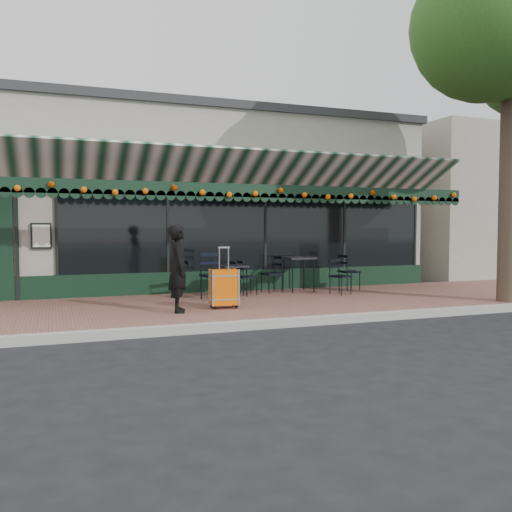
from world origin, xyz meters
name	(u,v)px	position (x,y,z in m)	size (l,w,h in m)	color
ground	(274,327)	(0.00, 0.00, 0.00)	(80.00, 80.00, 0.00)	black
sidewalk	(236,306)	(0.00, 2.00, 0.07)	(18.00, 4.00, 0.15)	brown
curb	(276,323)	(0.00, -0.08, 0.07)	(18.00, 0.16, 0.15)	#9E9E99
restaurant_building	(175,208)	(0.00, 7.84, 2.27)	(12.00, 9.60, 4.50)	gray
neighbor_building_right	(505,209)	(13.00, 8.00, 2.40)	(12.00, 8.00, 4.80)	#A59E91
woman	(179,268)	(-1.36, 1.20, 0.94)	(0.58, 0.38, 1.58)	black
suitcase	(224,288)	(-0.46, 1.36, 0.54)	(0.51, 0.30, 1.15)	#DE5A07
cafe_table_a	(298,260)	(2.01, 3.35, 0.89)	(0.67, 0.67, 0.82)	black
cafe_table_b	(234,268)	(0.30, 3.09, 0.76)	(0.55, 0.55, 0.68)	black
chair_a_left	(272,274)	(1.33, 3.36, 0.58)	(0.43, 0.43, 0.86)	black
chair_a_right	(349,272)	(3.30, 3.18, 0.59)	(0.44, 0.44, 0.88)	black
chair_a_front	(340,277)	(2.65, 2.45, 0.56)	(0.41, 0.41, 0.81)	black
chair_b_left	(226,279)	(0.10, 3.01, 0.55)	(0.40, 0.40, 0.79)	black
chair_b_right	(247,277)	(0.64, 3.16, 0.55)	(0.40, 0.40, 0.80)	black
chair_b_front	(214,276)	(-0.30, 2.60, 0.65)	(0.50, 0.50, 1.01)	black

